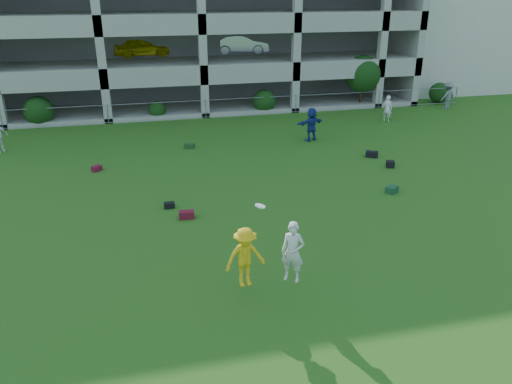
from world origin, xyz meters
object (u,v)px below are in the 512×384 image
object	(u,v)px
stucco_building	(453,21)
crate_d	(390,164)
bystander_e	(387,108)
parking_garage	(186,12)
frisbee_contest	(258,256)
bystander_f	(448,96)
bystander_d	(311,124)

from	to	relation	value
stucco_building	crate_d	bearing A→B (deg)	-128.23
bystander_e	parking_garage	xyz separation A→B (m)	(-10.85, 12.12, 5.20)
frisbee_contest	parking_garage	distance (m)	29.07
crate_d	frisbee_contest	world-z (taller)	frisbee_contest
bystander_e	crate_d	bearing A→B (deg)	114.44
bystander_f	frisbee_contest	world-z (taller)	frisbee_contest
bystander_f	parking_garage	bearing A→B (deg)	-50.68
bystander_d	bystander_e	world-z (taller)	bystander_d
stucco_building	bystander_e	world-z (taller)	stucco_building
bystander_e	frisbee_contest	bearing A→B (deg)	103.68
stucco_building	bystander_f	bearing A→B (deg)	-122.57
bystander_d	bystander_e	bearing A→B (deg)	-173.66
bystander_d	bystander_f	bearing A→B (deg)	-175.73
bystander_f	parking_garage	distance (m)	19.89
bystander_e	parking_garage	world-z (taller)	parking_garage
stucco_building	bystander_e	distance (m)	17.87
bystander_d	parking_garage	xyz separation A→B (m)	(-4.88, 14.95, 5.11)
frisbee_contest	parking_garage	bearing A→B (deg)	87.09
bystander_e	frisbee_contest	xyz separation A→B (m)	(-12.31, -16.53, 0.44)
bystander_f	frisbee_contest	distance (m)	25.87
stucco_building	bystander_e	size ratio (longest dim) A/B	9.86
bystander_f	bystander_d	bearing A→B (deg)	3.87
bystander_f	parking_garage	size ratio (longest dim) A/B	0.06
stucco_building	bystander_e	xyz separation A→B (m)	(-12.15, -12.42, -4.19)
bystander_e	bystander_f	xyz separation A→B (m)	(5.59, 2.15, 0.09)
bystander_d	frisbee_contest	size ratio (longest dim) A/B	0.74
stucco_building	frisbee_contest	size ratio (longest dim) A/B	6.61
bystander_d	parking_garage	bearing A→B (deg)	-90.95
stucco_building	parking_garage	xyz separation A→B (m)	(-23.00, -0.30, 1.01)
bystander_d	frisbee_contest	world-z (taller)	frisbee_contest
bystander_f	stucco_building	bearing A→B (deg)	-142.02
parking_garage	stucco_building	bearing A→B (deg)	0.75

